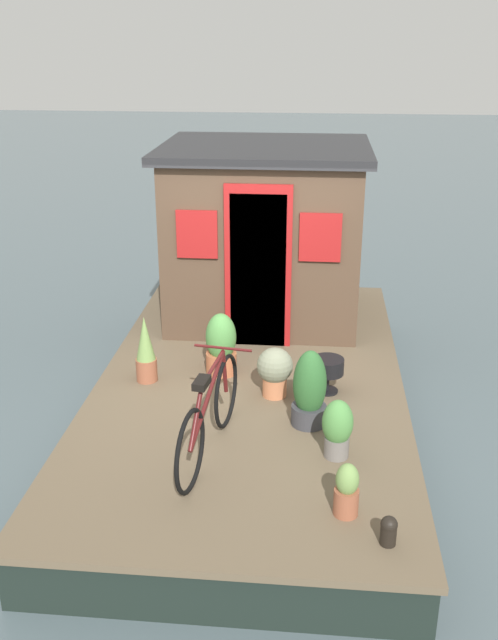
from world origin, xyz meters
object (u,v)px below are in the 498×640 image
object	(u,v)px
houseboat_cabin	(265,232)
potted_plant_rosemary	(221,345)
bicycle	(209,415)
mooring_bollard	(389,530)
potted_plant_succulent	(347,490)
potted_plant_fern	(146,351)
potted_plant_thyme	(337,428)
potted_plant_basil	(310,391)
charcoal_grill	(328,368)
potted_plant_ivy	(275,370)

from	to	relation	value
houseboat_cabin	potted_plant_rosemary	xyz separation A→B (m)	(-1.68, 0.31, -0.73)
bicycle	mooring_bollard	xyz separation A→B (m)	(-1.00, -1.37, -0.25)
houseboat_cabin	potted_plant_succulent	xyz separation A→B (m)	(-3.90, -0.89, -0.84)
potted_plant_fern	potted_plant_thyme	xyz separation A→B (m)	(-1.21, -1.87, -0.06)
potted_plant_basil	potted_plant_thyme	distance (m)	0.56
potted_plant_succulent	charcoal_grill	world-z (taller)	potted_plant_succulent
charcoal_grill	potted_plant_succulent	bearing A→B (deg)	-176.20
houseboat_cabin	mooring_bollard	world-z (taller)	houseboat_cabin
potted_plant_succulent	potted_plant_thyme	xyz separation A→B (m)	(0.76, 0.06, 0.06)
potted_plant_fern	potted_plant_rosemary	bearing A→B (deg)	-71.34
charcoal_grill	potted_plant_thyme	bearing A→B (deg)	-176.47
potted_plant_succulent	mooring_bollard	distance (m)	0.42
potted_plant_basil	charcoal_grill	size ratio (longest dim) A/B	2.02
potted_plant_fern	potted_plant_thyme	bearing A→B (deg)	-123.02
houseboat_cabin	mooring_bollard	xyz separation A→B (m)	(-4.21, -1.17, -0.92)
potted_plant_fern	charcoal_grill	distance (m)	1.80
potted_plant_basil	bicycle	bearing A→B (deg)	125.46
bicycle	potted_plant_basil	bearing A→B (deg)	-54.54
potted_plant_basil	potted_plant_succulent	world-z (taller)	potted_plant_basil
potted_plant_basil	mooring_bollard	world-z (taller)	potted_plant_basil
bicycle	potted_plant_thyme	xyz separation A→B (m)	(0.07, -1.04, -0.10)
houseboat_cabin	potted_plant_ivy	distance (m)	2.27
potted_plant_rosemary	potted_plant_thyme	world-z (taller)	potted_plant_rosemary
potted_plant_basil	potted_plant_succulent	xyz separation A→B (m)	(-1.27, -0.29, -0.12)
potted_plant_fern	mooring_bollard	distance (m)	3.18
potted_plant_thyme	potted_plant_ivy	world-z (taller)	potted_plant_thyme
potted_plant_thyme	mooring_bollard	distance (m)	1.13
houseboat_cabin	charcoal_grill	distance (m)	2.28
charcoal_grill	potted_plant_basil	bearing A→B (deg)	165.15
bicycle	mooring_bollard	distance (m)	1.72
potted_plant_succulent	potted_plant_rosemary	distance (m)	2.53
potted_plant_basil	potted_plant_fern	world-z (taller)	potted_plant_basil
bicycle	potted_plant_ivy	distance (m)	1.18
potted_plant_succulent	potted_plant_fern	world-z (taller)	potted_plant_fern
potted_plant_rosemary	mooring_bollard	world-z (taller)	potted_plant_rosemary
houseboat_cabin	potted_plant_rosemary	bearing A→B (deg)	169.57
potted_plant_thyme	mooring_bollard	bearing A→B (deg)	-162.64
houseboat_cabin	potted_plant_fern	world-z (taller)	houseboat_cabin
bicycle	potted_plant_basil	xyz separation A→B (m)	(0.57, -0.80, -0.04)
potted_plant_ivy	potted_plant_rosemary	bearing A→B (deg)	52.19
houseboat_cabin	charcoal_grill	bearing A→B (deg)	-159.05
potted_plant_fern	potted_plant_ivy	bearing A→B (deg)	-98.85
potted_plant_basil	potted_plant_thyme	size ratio (longest dim) A/B	1.39
potted_plant_rosemary	potted_plant_fern	xyz separation A→B (m)	(-0.24, 0.72, 0.02)
potted_plant_ivy	houseboat_cabin	bearing A→B (deg)	7.06
houseboat_cabin	potted_plant_fern	xyz separation A→B (m)	(-1.92, 1.03, -0.71)
potted_plant_rosemary	potted_plant_basil	bearing A→B (deg)	-136.27
bicycle	potted_plant_thyme	bearing A→B (deg)	-86.39
potted_plant_rosemary	potted_plant_thyme	size ratio (longest dim) A/B	1.26
potted_plant_succulent	potted_plant_ivy	bearing A→B (deg)	19.50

